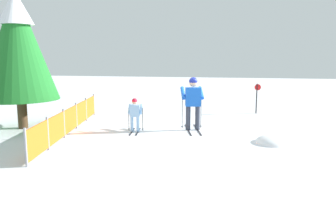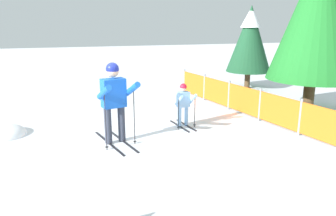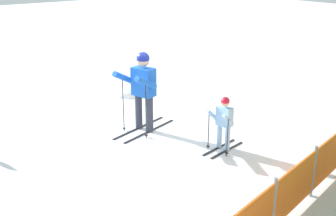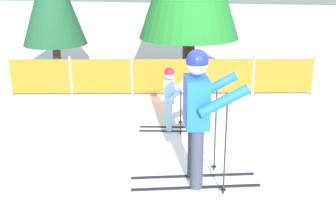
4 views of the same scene
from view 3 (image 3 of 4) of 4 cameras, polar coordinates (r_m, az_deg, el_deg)
ground_plane at (r=9.82m, az=-3.49°, el=-3.12°), size 60.00×60.00×0.00m
skier_adult at (r=9.50m, az=-3.46°, el=3.20°), size 1.79×0.93×1.85m
skier_child at (r=8.70m, az=7.58°, el=-1.55°), size 1.11×0.54×1.16m
safety_fence at (r=8.05m, az=20.98°, el=-6.24°), size 6.87×1.37×0.92m
snow_mound at (r=12.53m, az=-5.02°, el=1.94°), size 1.10×0.94×0.44m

